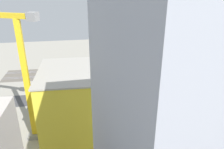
{
  "coord_description": "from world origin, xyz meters",
  "views": [
    {
      "loc": [
        18.73,
        83.31,
        42.8
      ],
      "look_at": [
        5.29,
        2.51,
        7.72
      ],
      "focal_mm": 35.77,
      "sensor_mm": 36.0,
      "label": 1
    }
  ],
  "objects_px": {
    "parked_car_0": "(197,84)",
    "parked_car_1": "(180,85)",
    "street_tree_0": "(41,97)",
    "street_tree_3": "(114,91)",
    "construction_building": "(95,104)",
    "tower_crane": "(17,68)",
    "street_tree_1": "(214,82)",
    "street_tree_4": "(57,94)",
    "street_tree_2": "(128,91)",
    "parked_car_3": "(151,87)",
    "parked_car_4": "(135,87)",
    "platform_canopy_near": "(105,70)",
    "platform_canopy_far": "(119,64)",
    "street_tree_5": "(180,85)",
    "parked_car_6": "(104,90)",
    "box_truck_0": "(94,101)",
    "traffic_light": "(154,78)",
    "parked_car_2": "(168,86)",
    "parked_car_7": "(88,92)",
    "parked_car_5": "(121,89)",
    "locomotive": "(149,63)",
    "passenger_coach": "(194,58)"
  },
  "relations": [
    {
      "from": "parked_car_6",
      "to": "box_truck_0",
      "type": "bearing_deg",
      "value": 63.38
    },
    {
      "from": "street_tree_1",
      "to": "street_tree_3",
      "type": "relative_size",
      "value": 0.91
    },
    {
      "from": "tower_crane",
      "to": "street_tree_1",
      "type": "distance_m",
      "value": 73.06
    },
    {
      "from": "construction_building",
      "to": "parked_car_0",
      "type": "bearing_deg",
      "value": -149.43
    },
    {
      "from": "parked_car_0",
      "to": "parked_car_6",
      "type": "height_order",
      "value": "parked_car_6"
    },
    {
      "from": "parked_car_0",
      "to": "street_tree_0",
      "type": "height_order",
      "value": "street_tree_0"
    },
    {
      "from": "parked_car_5",
      "to": "street_tree_5",
      "type": "relative_size",
      "value": 0.66
    },
    {
      "from": "parked_car_6",
      "to": "parked_car_7",
      "type": "height_order",
      "value": "parked_car_6"
    },
    {
      "from": "platform_canopy_far",
      "to": "parked_car_5",
      "type": "height_order",
      "value": "platform_canopy_far"
    },
    {
      "from": "box_truck_0",
      "to": "street_tree_2",
      "type": "xyz_separation_m",
      "value": [
        -12.71,
        -1.05,
        2.82
      ]
    },
    {
      "from": "street_tree_1",
      "to": "platform_canopy_near",
      "type": "bearing_deg",
      "value": -27.83
    },
    {
      "from": "parked_car_1",
      "to": "street_tree_1",
      "type": "bearing_deg",
      "value": 143.54
    },
    {
      "from": "parked_car_3",
      "to": "parked_car_6",
      "type": "bearing_deg",
      "value": -0.94
    },
    {
      "from": "platform_canopy_near",
      "to": "platform_canopy_far",
      "type": "xyz_separation_m",
      "value": [
        -8.45,
        -7.42,
        -0.1
      ]
    },
    {
      "from": "parked_car_2",
      "to": "platform_canopy_near",
      "type": "bearing_deg",
      "value": -30.13
    },
    {
      "from": "platform_canopy_far",
      "to": "parked_car_7",
      "type": "height_order",
      "value": "platform_canopy_far"
    },
    {
      "from": "street_tree_2",
      "to": "street_tree_3",
      "type": "relative_size",
      "value": 0.79
    },
    {
      "from": "street_tree_1",
      "to": "parked_car_5",
      "type": "bearing_deg",
      "value": -12.47
    },
    {
      "from": "construction_building",
      "to": "street_tree_1",
      "type": "distance_m",
      "value": 53.07
    },
    {
      "from": "tower_crane",
      "to": "box_truck_0",
      "type": "height_order",
      "value": "tower_crane"
    },
    {
      "from": "box_truck_0",
      "to": "street_tree_5",
      "type": "distance_m",
      "value": 33.79
    },
    {
      "from": "platform_canopy_near",
      "to": "street_tree_4",
      "type": "relative_size",
      "value": 6.31
    },
    {
      "from": "locomotive",
      "to": "platform_canopy_near",
      "type": "bearing_deg",
      "value": 24.19
    },
    {
      "from": "parked_car_7",
      "to": "box_truck_0",
      "type": "distance_m",
      "value": 9.81
    },
    {
      "from": "platform_canopy_far",
      "to": "street_tree_5",
      "type": "xyz_separation_m",
      "value": [
        -18.1,
        30.13,
        1.23
      ]
    },
    {
      "from": "locomotive",
      "to": "traffic_light",
      "type": "height_order",
      "value": "traffic_light"
    },
    {
      "from": "parked_car_7",
      "to": "parked_car_5",
      "type": "bearing_deg",
      "value": -178.77
    },
    {
      "from": "tower_crane",
      "to": "street_tree_3",
      "type": "relative_size",
      "value": 4.39
    },
    {
      "from": "street_tree_1",
      "to": "street_tree_2",
      "type": "xyz_separation_m",
      "value": [
        35.8,
        0.81,
        -0.58
      ]
    },
    {
      "from": "parked_car_4",
      "to": "parked_car_0",
      "type": "bearing_deg",
      "value": 177.97
    },
    {
      "from": "construction_building",
      "to": "street_tree_0",
      "type": "distance_m",
      "value": 25.64
    },
    {
      "from": "parked_car_3",
      "to": "parked_car_4",
      "type": "height_order",
      "value": "parked_car_4"
    },
    {
      "from": "parked_car_3",
      "to": "parked_car_1",
      "type": "bearing_deg",
      "value": -178.77
    },
    {
      "from": "parked_car_0",
      "to": "parked_car_1",
      "type": "bearing_deg",
      "value": -3.03
    },
    {
      "from": "parked_car_5",
      "to": "platform_canopy_far",
      "type": "bearing_deg",
      "value": -99.49
    },
    {
      "from": "street_tree_3",
      "to": "parked_car_2",
      "type": "bearing_deg",
      "value": -160.94
    },
    {
      "from": "locomotive",
      "to": "box_truck_0",
      "type": "relative_size",
      "value": 1.73
    },
    {
      "from": "construction_building",
      "to": "parked_car_4",
      "type": "bearing_deg",
      "value": -124.07
    },
    {
      "from": "street_tree_0",
      "to": "street_tree_3",
      "type": "distance_m",
      "value": 26.12
    },
    {
      "from": "platform_canopy_far",
      "to": "street_tree_3",
      "type": "distance_m",
      "value": 31.81
    },
    {
      "from": "street_tree_0",
      "to": "street_tree_4",
      "type": "height_order",
      "value": "street_tree_4"
    },
    {
      "from": "traffic_light",
      "to": "street_tree_0",
      "type": "bearing_deg",
      "value": 12.02
    },
    {
      "from": "parked_car_0",
      "to": "parked_car_1",
      "type": "height_order",
      "value": "parked_car_0"
    },
    {
      "from": "parked_car_1",
      "to": "parked_car_3",
      "type": "xyz_separation_m",
      "value": [
        13.04,
        0.28,
        0.02
      ]
    },
    {
      "from": "street_tree_4",
      "to": "street_tree_5",
      "type": "distance_m",
      "value": 46.76
    },
    {
      "from": "passenger_coach",
      "to": "parked_car_4",
      "type": "distance_m",
      "value": 46.8
    },
    {
      "from": "construction_building",
      "to": "box_truck_0",
      "type": "bearing_deg",
      "value": -91.9
    },
    {
      "from": "parked_car_4",
      "to": "parked_car_7",
      "type": "distance_m",
      "value": 19.7
    },
    {
      "from": "tower_crane",
      "to": "street_tree_4",
      "type": "distance_m",
      "value": 24.38
    },
    {
      "from": "street_tree_4",
      "to": "street_tree_0",
      "type": "bearing_deg",
      "value": 5.53
    }
  ]
}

